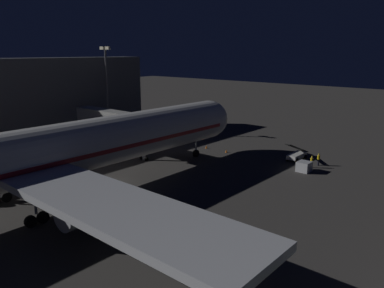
{
  "coord_description": "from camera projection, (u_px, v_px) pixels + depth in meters",
  "views": [
    {
      "loc": [
        -38.82,
        28.57,
        16.98
      ],
      "look_at": [
        -3.0,
        -12.99,
        3.5
      ],
      "focal_mm": 35.37,
      "sensor_mm": 36.0,
      "label": 1
    }
  ],
  "objects": [
    {
      "name": "ground_crew_marshaller_fwd",
      "position": [
        312.0,
        161.0,
        56.45
      ],
      "size": [
        0.4,
        0.4,
        1.79
      ],
      "color": "black",
      "rests_on": "ground_plane"
    },
    {
      "name": "airliner_at_gate",
      "position": [
        24.0,
        160.0,
        40.21
      ],
      "size": [
        59.22,
        70.94,
        18.47
      ],
      "color": "silver",
      "rests_on": "ground_plane"
    },
    {
      "name": "belt_loader",
      "position": [
        297.0,
        155.0,
        60.63
      ],
      "size": [
        1.96,
        7.07,
        3.29
      ],
      "color": "silver",
      "rests_on": "ground_plane"
    },
    {
      "name": "ground_crew_under_port_wing",
      "position": [
        318.0,
        159.0,
        57.56
      ],
      "size": [
        0.4,
        0.4,
        1.88
      ],
      "color": "black",
      "rests_on": "ground_plane"
    },
    {
      "name": "ground_plane",
      "position": [
        110.0,
        184.0,
        49.68
      ],
      "size": [
        320.0,
        320.0,
        0.0
      ],
      "primitive_type": "plane",
      "color": "#383533"
    },
    {
      "name": "baggage_container_near_belt",
      "position": [
        304.0,
        167.0,
        54.75
      ],
      "size": [
        1.81,
        1.88,
        1.47
      ],
      "primitive_type": "cube",
      "color": "#B7BABF",
      "rests_on": "ground_plane"
    },
    {
      "name": "traffic_cone_nose_starboard",
      "position": [
        206.0,
        147.0,
        67.92
      ],
      "size": [
        0.36,
        0.36,
        0.55
      ],
      "primitive_type": "cone",
      "color": "orange",
      "rests_on": "ground_plane"
    },
    {
      "name": "traffic_cone_nose_port",
      "position": [
        226.0,
        151.0,
        65.13
      ],
      "size": [
        0.36,
        0.36,
        0.55
      ],
      "primitive_type": "cone",
      "color": "orange",
      "rests_on": "ground_plane"
    },
    {
      "name": "apron_floodlight_mast",
      "position": [
        107.0,
        84.0,
        77.55
      ],
      "size": [
        2.9,
        0.5,
        17.92
      ],
      "color": "#59595E",
      "rests_on": "ground_plane"
    },
    {
      "name": "jet_bridge",
      "position": [
        121.0,
        120.0,
        62.71
      ],
      "size": [
        19.17,
        3.4,
        7.41
      ],
      "color": "#9E9E99",
      "rests_on": "ground_plane"
    }
  ]
}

